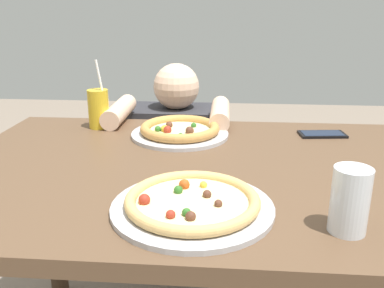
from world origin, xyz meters
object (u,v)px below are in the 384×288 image
at_px(water_cup_clear, 350,199).
at_px(cell_phone, 322,134).
at_px(drink_cup_colored, 99,109).
at_px(diner_seated, 177,182).
at_px(pizza_far, 180,131).
at_px(pizza_near, 192,203).

distance_m(water_cup_clear, cell_phone, 0.63).
bearing_deg(drink_cup_colored, cell_phone, -2.42).
xyz_separation_m(water_cup_clear, diner_seated, (-0.45, 0.98, -0.41)).
relative_size(pizza_far, drink_cup_colored, 1.35).
relative_size(pizza_far, water_cup_clear, 2.45).
distance_m(pizza_far, diner_seated, 0.54).
bearing_deg(pizza_far, pizza_near, -80.83).
bearing_deg(cell_phone, drink_cup_colored, 177.58).
bearing_deg(pizza_near, cell_phone, 55.48).
bearing_deg(drink_cup_colored, water_cup_clear, -44.00).
height_order(drink_cup_colored, diner_seated, drink_cup_colored).
relative_size(cell_phone, diner_seated, 0.17).
xyz_separation_m(pizza_near, water_cup_clear, (0.30, -0.06, 0.05)).
relative_size(pizza_near, water_cup_clear, 2.66).
distance_m(pizza_far, cell_phone, 0.47).
relative_size(pizza_near, cell_phone, 2.20).
bearing_deg(water_cup_clear, pizza_near, 168.69).
xyz_separation_m(pizza_near, cell_phone, (0.39, 0.56, -0.01)).
bearing_deg(water_cup_clear, pizza_far, 123.78).
height_order(pizza_far, water_cup_clear, water_cup_clear).
height_order(pizza_near, diner_seated, diner_seated).
relative_size(drink_cup_colored, water_cup_clear, 1.82).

